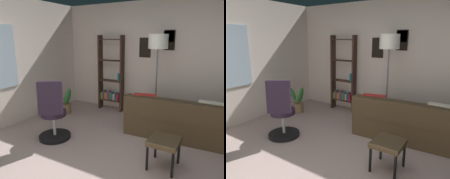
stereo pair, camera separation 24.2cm
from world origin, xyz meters
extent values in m
cube|color=#B19691|center=(0.00, 0.00, -0.05)|extent=(4.82, 5.27, 0.10)
cube|color=silver|center=(2.46, 0.00, 1.28)|extent=(0.10, 5.27, 2.56)
cube|color=black|center=(2.40, 0.02, 1.71)|extent=(0.02, 0.23, 0.42)
cube|color=black|center=(2.40, 0.56, 1.54)|extent=(0.02, 0.27, 0.44)
cube|color=black|center=(2.40, 0.04, 1.79)|extent=(0.02, 0.23, 0.24)
cube|color=#443522|center=(1.57, -0.56, 0.20)|extent=(0.94, 2.11, 0.39)
cube|color=#443522|center=(1.23, -0.58, 0.57)|extent=(0.31, 2.07, 0.35)
cube|color=#443522|center=(1.51, 0.40, 0.49)|extent=(0.83, 0.19, 0.20)
cube|color=#443522|center=(2.32, -1.14, 0.20)|extent=(0.66, 0.86, 0.39)
cube|color=red|center=(1.32, 0.13, 0.56)|extent=(0.22, 0.42, 0.40)
cube|color=beige|center=(1.38, -0.98, 0.56)|extent=(0.18, 0.40, 0.41)
cube|color=#443522|center=(0.42, -0.50, 0.39)|extent=(0.43, 0.40, 0.06)
cylinder|color=black|center=(0.24, -0.67, 0.18)|extent=(0.04, 0.04, 0.36)
cylinder|color=black|center=(0.61, -0.67, 0.18)|extent=(0.04, 0.04, 0.36)
cylinder|color=black|center=(0.24, -0.33, 0.18)|extent=(0.04, 0.04, 0.36)
cylinder|color=black|center=(0.61, -0.33, 0.18)|extent=(0.04, 0.04, 0.36)
cylinder|color=black|center=(0.34, 1.45, 0.03)|extent=(0.56, 0.56, 0.06)
cylinder|color=#B2B2B7|center=(0.34, 1.45, 0.27)|extent=(0.05, 0.05, 0.41)
cylinder|color=#25182A|center=(0.34, 1.45, 0.47)|extent=(0.44, 0.44, 0.09)
cube|color=#25182A|center=(0.19, 1.35, 0.80)|extent=(0.31, 0.39, 0.56)
cube|color=#39251B|center=(2.19, 1.04, 0.91)|extent=(0.18, 0.04, 1.82)
cube|color=#39251B|center=(2.19, 1.64, 0.91)|extent=(0.18, 0.04, 1.82)
cube|color=#39251B|center=(2.19, 1.34, 0.25)|extent=(0.18, 0.56, 0.02)
cube|color=#39251B|center=(2.19, 1.34, 0.74)|extent=(0.18, 0.56, 0.02)
cube|color=#39251B|center=(2.19, 1.34, 1.23)|extent=(0.18, 0.56, 0.02)
cube|color=#39251B|center=(2.19, 1.34, 1.72)|extent=(0.18, 0.56, 0.02)
cube|color=#A31F25|center=(2.20, 1.12, 0.35)|extent=(0.16, 0.05, 0.18)
cube|color=navy|center=(2.21, 1.18, 0.36)|extent=(0.15, 0.04, 0.19)
cube|color=beige|center=(2.21, 1.24, 0.34)|extent=(0.14, 0.04, 0.15)
cube|color=#347241|center=(2.21, 1.32, 0.35)|extent=(0.15, 0.07, 0.18)
cube|color=#7C3B79|center=(2.20, 1.39, 0.36)|extent=(0.16, 0.05, 0.20)
cube|color=#B16F2A|center=(2.21, 1.46, 0.35)|extent=(0.15, 0.06, 0.17)
cube|color=#464F56|center=(2.21, 1.54, 0.37)|extent=(0.15, 0.04, 0.21)
cube|color=olive|center=(2.21, 1.60, 0.34)|extent=(0.14, 0.07, 0.15)
cube|color=teal|center=(2.21, 1.12, 0.84)|extent=(0.13, 0.04, 0.18)
cylinder|color=slate|center=(1.91, 0.11, 0.01)|extent=(0.28, 0.28, 0.03)
cylinder|color=slate|center=(1.91, 0.11, 0.79)|extent=(0.03, 0.03, 1.52)
cylinder|color=white|center=(1.91, 0.11, 1.69)|extent=(0.38, 0.38, 0.28)
cylinder|color=brown|center=(1.43, 2.13, 0.12)|extent=(0.22, 0.22, 0.24)
ellipsoid|color=#307534|center=(1.44, 2.31, 0.42)|extent=(0.20, 0.14, 0.38)
ellipsoid|color=#307534|center=(1.54, 2.13, 0.42)|extent=(0.16, 0.15, 0.37)
ellipsoid|color=#307534|center=(1.42, 2.07, 0.43)|extent=(0.21, 0.21, 0.41)
camera|label=1|loc=(-2.22, -1.16, 1.77)|focal=33.98mm
camera|label=2|loc=(-2.10, -1.36, 1.77)|focal=33.98mm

